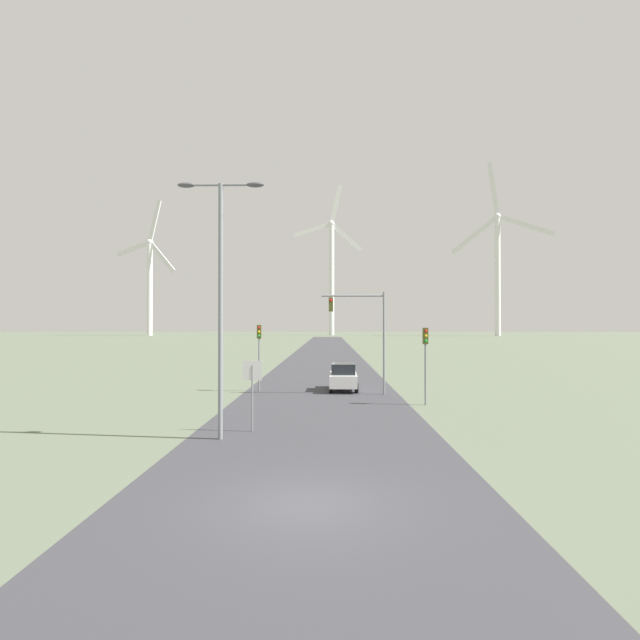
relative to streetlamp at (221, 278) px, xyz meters
The scene contains 11 objects.
ground_plane 9.99m from the streetlamp, 61.90° to the right, with size 600.00×600.00×0.00m, color #5B6651.
road_surface 41.78m from the streetlamp, 84.92° to the left, with size 10.00×240.00×0.01m.
streetlamp is the anchor object (origin of this frame).
stop_sign_near 4.56m from the streetlamp, 53.69° to the left, with size 0.81×0.07×2.93m.
traffic_light_post_near_left 14.20m from the streetlamp, 91.81° to the left, with size 0.28×0.34×4.42m.
traffic_light_post_near_right 13.09m from the streetlamp, 41.24° to the left, with size 0.28×0.33×4.27m.
traffic_light_mast_overhead 14.18m from the streetlamp, 62.92° to the left, with size 4.05×0.35×6.53m.
car_approaching 16.24m from the streetlamp, 70.26° to the left, with size 1.88×4.14×1.83m.
wind_turbine_far_left 195.33m from the streetlamp, 110.68° to the left, with size 27.91×11.26×54.99m.
wind_turbine_left 192.53m from the streetlamp, 88.40° to the left, with size 29.30×2.60×63.78m.
wind_turbine_center 194.37m from the streetlamp, 68.35° to the left, with size 36.57×13.97×69.46m.
Camera 1 is at (0.55, -12.41, 4.44)m, focal length 28.00 mm.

